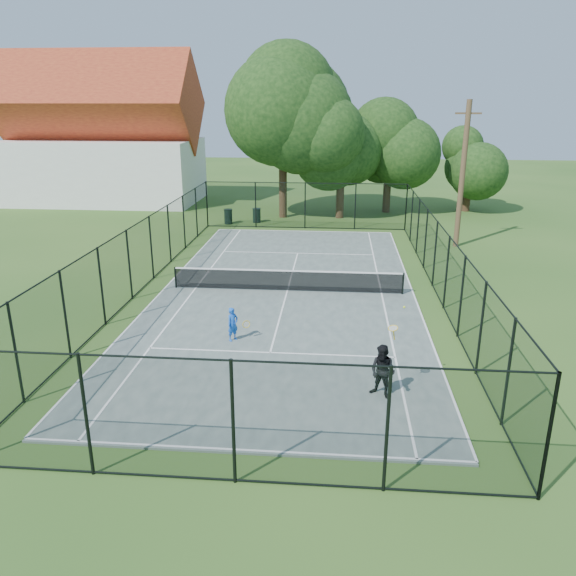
# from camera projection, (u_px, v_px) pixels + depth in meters

# --- Properties ---
(ground) EXTENTS (120.00, 120.00, 0.00)m
(ground) POSITION_uv_depth(u_px,v_px,m) (287.00, 292.00, 24.70)
(ground) COLOR #2C521C
(tennis_court) EXTENTS (11.00, 24.00, 0.06)m
(tennis_court) POSITION_uv_depth(u_px,v_px,m) (287.00, 291.00, 24.69)
(tennis_court) COLOR #4C5A55
(tennis_court) RESTS_ON ground
(tennis_net) EXTENTS (10.08, 0.08, 0.95)m
(tennis_net) POSITION_uv_depth(u_px,v_px,m) (287.00, 280.00, 24.52)
(tennis_net) COLOR black
(tennis_net) RESTS_ON tennis_court
(fence) EXTENTS (13.10, 26.10, 3.00)m
(fence) POSITION_uv_depth(u_px,v_px,m) (287.00, 259.00, 24.22)
(fence) COLOR black
(fence) RESTS_ON ground
(tree_near_left) EXTENTS (8.13, 8.13, 10.61)m
(tree_near_left) POSITION_uv_depth(u_px,v_px,m) (283.00, 123.00, 38.44)
(tree_near_left) COLOR #332114
(tree_near_left) RESTS_ON ground
(tree_near_mid) EXTENTS (5.74, 5.74, 7.51)m
(tree_near_mid) POSITION_uv_depth(u_px,v_px,m) (341.00, 152.00, 38.82)
(tree_near_mid) COLOR #332114
(tree_near_mid) RESTS_ON ground
(tree_near_right) EXTENTS (5.11, 5.11, 7.05)m
(tree_near_right) POSITION_uv_depth(u_px,v_px,m) (389.00, 151.00, 40.93)
(tree_near_right) COLOR #332114
(tree_near_right) RESTS_ON ground
(tree_far_right) EXTENTS (4.33, 4.33, 5.72)m
(tree_far_right) POSITION_uv_depth(u_px,v_px,m) (470.00, 164.00, 41.59)
(tree_far_right) COLOR #332114
(tree_far_right) RESTS_ON ground
(building) EXTENTS (15.30, 8.15, 11.87)m
(building) POSITION_uv_depth(u_px,v_px,m) (102.00, 140.00, 45.32)
(building) COLOR silver
(building) RESTS_ON ground
(trash_bin_left) EXTENTS (0.58, 0.58, 1.01)m
(trash_bin_left) POSITION_uv_depth(u_px,v_px,m) (228.00, 216.00, 38.14)
(trash_bin_left) COLOR black
(trash_bin_left) RESTS_ON ground
(trash_bin_right) EXTENTS (0.58, 0.58, 0.98)m
(trash_bin_right) POSITION_uv_depth(u_px,v_px,m) (257.00, 215.00, 38.60)
(trash_bin_right) COLOR black
(trash_bin_right) RESTS_ON ground
(utility_pole) EXTENTS (1.40, 0.30, 8.08)m
(utility_pole) POSITION_uv_depth(u_px,v_px,m) (462.00, 174.00, 31.15)
(utility_pole) COLOR #4C3823
(utility_pole) RESTS_ON ground
(player_blue) EXTENTS (0.84, 0.52, 1.20)m
(player_blue) POSITION_uv_depth(u_px,v_px,m) (233.00, 324.00, 19.43)
(player_blue) COLOR blue
(player_blue) RESTS_ON tennis_court
(player_black) EXTENTS (1.05, 0.98, 2.56)m
(player_black) POSITION_uv_depth(u_px,v_px,m) (383.00, 371.00, 15.65)
(player_black) COLOR black
(player_black) RESTS_ON tennis_court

